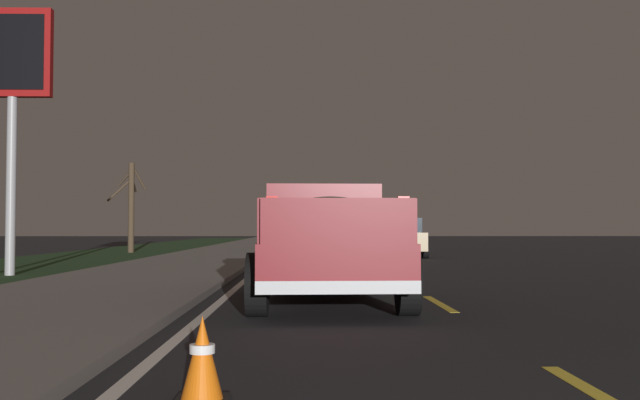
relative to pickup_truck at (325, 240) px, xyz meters
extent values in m
plane|color=black|center=(17.13, -1.75, -0.98)|extent=(144.00, 144.00, 0.00)
cube|color=slate|center=(17.13, 3.95, -0.92)|extent=(108.00, 4.00, 0.12)
cube|color=#1E3819|center=(17.13, 8.95, -0.98)|extent=(108.00, 6.00, 0.01)
cube|color=yellow|center=(-6.62, -1.75, -0.98)|extent=(2.40, 0.14, 0.01)
cube|color=yellow|center=(-0.30, -1.75, -0.98)|extent=(2.40, 0.14, 0.01)
cube|color=yellow|center=(5.29, -1.75, -0.98)|extent=(2.40, 0.14, 0.01)
cube|color=yellow|center=(12.01, -1.75, -0.98)|extent=(2.40, 0.14, 0.01)
cube|color=yellow|center=(18.50, -1.75, -0.98)|extent=(2.40, 0.14, 0.01)
cube|color=yellow|center=(25.21, -1.75, -0.98)|extent=(2.40, 0.14, 0.01)
cube|color=yellow|center=(31.38, -1.75, -0.98)|extent=(2.40, 0.14, 0.01)
cube|color=yellow|center=(38.12, -1.75, -0.98)|extent=(2.40, 0.14, 0.01)
cube|color=yellow|center=(43.40, -1.75, -0.98)|extent=(2.40, 0.14, 0.01)
cube|color=yellow|center=(48.93, -1.75, -0.98)|extent=(2.40, 0.14, 0.01)
cube|color=yellow|center=(55.19, -1.75, -0.98)|extent=(2.40, 0.14, 0.01)
cube|color=yellow|center=(62.17, -1.75, -0.98)|extent=(2.40, 0.14, 0.01)
cube|color=yellow|center=(68.81, -1.75, -0.98)|extent=(2.40, 0.14, 0.01)
cube|color=silver|center=(17.13, 1.65, -0.98)|extent=(108.00, 0.14, 0.01)
cube|color=maroon|center=(-0.06, 0.00, -0.31)|extent=(5.47, 2.19, 0.60)
cube|color=maroon|center=(1.13, 0.04, 0.44)|extent=(2.22, 1.92, 0.90)
cube|color=#1E2833|center=(0.08, 0.00, 0.49)|extent=(0.09, 1.44, 0.50)
cube|color=maroon|center=(-1.17, 0.90, 0.27)|extent=(3.02, 0.19, 0.56)
cube|color=maroon|center=(-1.10, -0.98, 0.27)|extent=(3.02, 0.19, 0.56)
cube|color=maroon|center=(-2.72, -0.10, 0.27)|extent=(0.15, 1.88, 0.56)
cube|color=silver|center=(-2.72, -0.10, -0.53)|extent=(0.19, 2.00, 0.16)
cube|color=red|center=(-2.73, 0.70, 0.47)|extent=(0.06, 0.14, 0.20)
cube|color=red|center=(-2.68, -0.90, 0.47)|extent=(0.06, 0.14, 0.20)
ellipsoid|color=#193823|center=(-1.14, -0.04, 0.31)|extent=(2.64, 1.61, 0.64)
sphere|color=silver|center=(-0.65, 0.34, 0.17)|extent=(0.40, 0.40, 0.40)
sphere|color=beige|center=(-1.73, -0.36, 0.15)|extent=(0.34, 0.34, 0.34)
cylinder|color=black|center=(1.69, 1.06, -0.56)|extent=(0.84, 0.28, 0.84)
cylinder|color=black|center=(1.76, -0.94, -0.56)|extent=(0.84, 0.28, 0.84)
cylinder|color=black|center=(-1.87, 0.93, -0.56)|extent=(0.84, 0.28, 0.84)
cylinder|color=black|center=(-1.80, -1.07, -0.56)|extent=(0.84, 0.28, 0.84)
cube|color=#9E845B|center=(17.78, -3.33, -0.35)|extent=(4.41, 1.81, 0.70)
cube|color=#1E2833|center=(17.53, -3.33, 0.28)|extent=(2.47, 1.59, 0.56)
cylinder|color=black|center=(19.27, -2.43, -0.64)|extent=(0.68, 0.22, 0.68)
cylinder|color=black|center=(19.28, -4.23, -0.64)|extent=(0.68, 0.22, 0.68)
cylinder|color=black|center=(16.28, -2.44, -0.64)|extent=(0.68, 0.22, 0.68)
cylinder|color=black|center=(16.29, -4.24, -0.64)|extent=(0.68, 0.22, 0.68)
cube|color=red|center=(15.63, -3.34, -0.30)|extent=(0.08, 1.51, 0.10)
cube|color=#B2B5BA|center=(19.66, -0.04, -0.35)|extent=(4.41, 1.82, 0.70)
cube|color=#1E2833|center=(19.41, -0.04, 0.28)|extent=(2.47, 1.60, 0.56)
cylinder|color=black|center=(21.16, 0.85, -0.64)|extent=(0.68, 0.22, 0.68)
cylinder|color=black|center=(21.15, -0.95, -0.64)|extent=(0.68, 0.22, 0.68)
cylinder|color=black|center=(18.17, 0.87, -0.64)|extent=(0.68, 0.22, 0.68)
cylinder|color=black|center=(18.16, -0.93, -0.64)|extent=(0.68, 0.22, 0.68)
cube|color=red|center=(17.51, -0.03, -0.30)|extent=(0.09, 1.51, 0.10)
cube|color=#14592D|center=(31.88, -3.59, -0.35)|extent=(4.43, 1.89, 0.70)
cube|color=#1E2833|center=(31.63, -3.59, 0.28)|extent=(2.49, 1.63, 0.56)
cylinder|color=black|center=(33.35, -2.66, -0.64)|extent=(0.68, 0.22, 0.68)
cylinder|color=black|center=(33.39, -4.46, -0.64)|extent=(0.68, 0.22, 0.68)
cylinder|color=black|center=(30.36, -2.72, -0.64)|extent=(0.68, 0.22, 0.68)
cylinder|color=black|center=(30.40, -4.52, -0.64)|extent=(0.68, 0.22, 0.68)
cube|color=red|center=(29.73, -3.63, -0.30)|extent=(0.11, 1.51, 0.10)
cylinder|color=#99999E|center=(6.52, 7.54, 2.31)|extent=(0.24, 0.24, 6.59)
cube|color=maroon|center=(6.52, 7.54, 4.51)|extent=(0.24, 1.90, 2.20)
cube|color=black|center=(6.39, 7.54, 4.51)|extent=(0.04, 1.60, 1.87)
cylinder|color=#423323|center=(22.91, 8.51, 1.12)|extent=(0.28, 0.28, 4.21)
cylinder|color=#423323|center=(23.26, 8.27, 2.58)|extent=(0.77, 0.60, 1.20)
cylinder|color=#423323|center=(22.87, 9.06, 1.95)|extent=(0.16, 1.16, 1.11)
cylinder|color=#423323|center=(23.40, 8.52, 2.28)|extent=(1.05, 0.13, 0.78)
cylinder|color=#423323|center=(23.20, 8.86, 2.54)|extent=(0.58, 0.82, 0.78)
cone|color=orange|center=(-6.63, 0.98, -0.68)|extent=(0.28, 0.28, 0.55)
cylinder|color=white|center=(-6.63, 0.98, -0.62)|extent=(0.17, 0.17, 0.06)
camera|label=1|loc=(-11.57, 0.29, 0.19)|focal=41.17mm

